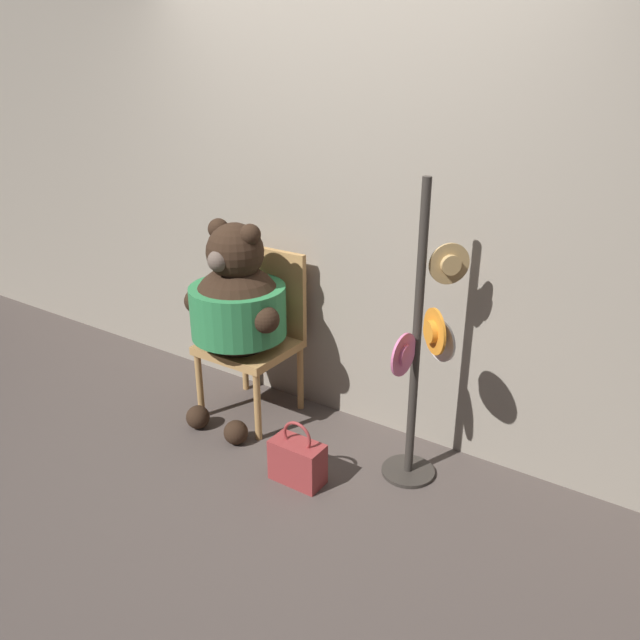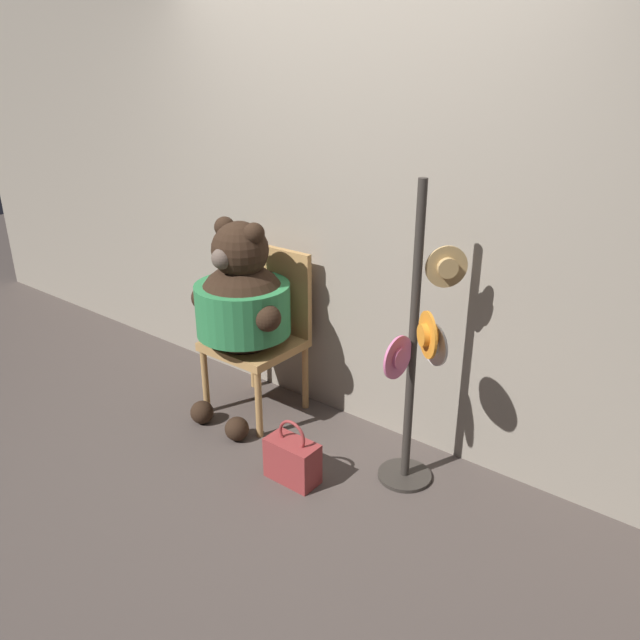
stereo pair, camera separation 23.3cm
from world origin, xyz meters
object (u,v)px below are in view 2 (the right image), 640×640
object	(u,v)px
chair	(263,327)
handbag_on_ground	(292,460)
teddy_bear	(242,303)
hat_display_rack	(418,361)

from	to	relation	value
chair	handbag_on_ground	xyz separation A→B (m)	(0.64, -0.49, -0.41)
chair	handbag_on_ground	world-z (taller)	chair
teddy_bear	handbag_on_ground	size ratio (longest dim) A/B	3.47
handbag_on_ground	teddy_bear	bearing A→B (deg)	153.44
chair	handbag_on_ground	distance (m)	0.90
chair	hat_display_rack	world-z (taller)	hat_display_rack
chair	hat_display_rack	distance (m)	1.15
teddy_bear	handbag_on_ground	world-z (taller)	teddy_bear
hat_display_rack	chair	bearing A→B (deg)	173.15
teddy_bear	hat_display_rack	world-z (taller)	hat_display_rack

